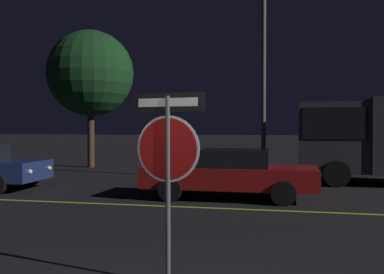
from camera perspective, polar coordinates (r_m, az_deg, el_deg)
The scene contains 5 objects.
road_center_stripe at distance 9.91m, azimuth 6.92°, elevation -9.54°, with size 39.85×0.12×0.01m, color gold.
stop_sign at distance 5.01m, azimuth -3.24°, elevation -1.58°, with size 0.91×0.14×2.25m.
passing_car_2 at distance 11.39m, azimuth 5.23°, elevation -4.80°, with size 4.60×2.02×1.29m.
street_lamp at distance 15.48m, azimuth 9.53°, elevation 11.96°, with size 0.48×0.48×7.19m.
tree_0 at distance 21.13m, azimuth -13.37°, elevation 8.22°, with size 4.08×4.08×6.52m.
Camera 1 is at (0.89, -3.43, 1.82)m, focal length 40.00 mm.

